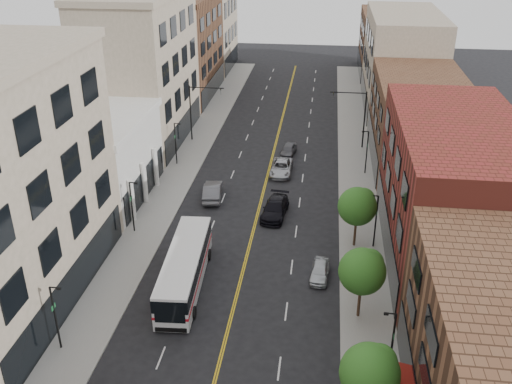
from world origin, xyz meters
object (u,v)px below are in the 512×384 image
at_px(car_lane_behind, 213,191).
at_px(car_lane_c, 288,150).
at_px(car_parked_far, 320,271).
at_px(city_bus, 185,267).
at_px(car_lane_a, 275,209).
at_px(car_lane_b, 281,168).

bearing_deg(car_lane_behind, car_lane_c, -125.45).
bearing_deg(car_parked_far, city_bus, -162.35).
bearing_deg(car_parked_far, car_lane_behind, 135.59).
bearing_deg(car_parked_far, car_lane_a, 119.04).
distance_m(car_lane_b, car_lane_c, 5.58).
bearing_deg(city_bus, car_lane_behind, 89.75).
bearing_deg(car_lane_b, city_bus, -103.05).
distance_m(car_lane_behind, car_lane_c, 14.54).
height_order(car_lane_behind, car_lane_c, car_lane_behind).
xyz_separation_m(city_bus, car_lane_c, (6.15, 28.30, -1.10)).
distance_m(car_lane_a, car_lane_c, 15.73).
bearing_deg(car_lane_a, car_lane_b, 97.04).
bearing_deg(car_lane_behind, car_lane_a, 149.66).
height_order(car_parked_far, car_lane_c, car_lane_c).
bearing_deg(car_lane_c, car_parked_far, -73.08).
bearing_deg(car_lane_behind, city_bus, 86.41).
xyz_separation_m(city_bus, car_lane_b, (5.74, 22.74, -1.06)).
bearing_deg(city_bus, car_lane_a, 61.23).
xyz_separation_m(car_parked_far, car_lane_behind, (-11.45, 13.04, 0.19)).
xyz_separation_m(car_parked_far, car_lane_b, (-4.87, 20.23, 0.09)).
distance_m(car_lane_behind, car_lane_a, 7.44).
bearing_deg(car_lane_c, city_bus, -95.15).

